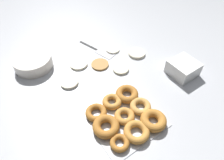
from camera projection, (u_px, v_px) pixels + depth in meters
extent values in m
plane|color=#B2B5BA|center=(116.00, 72.00, 1.10)|extent=(3.00, 3.00, 0.00)
cylinder|color=silver|center=(113.00, 49.00, 1.23)|extent=(0.08, 0.08, 0.01)
cylinder|color=beige|center=(79.00, 64.00, 1.14)|extent=(0.10, 0.10, 0.01)
cylinder|color=beige|center=(69.00, 82.00, 1.04)|extent=(0.09, 0.09, 0.01)
cylinder|color=beige|center=(121.00, 69.00, 1.11)|extent=(0.09, 0.09, 0.01)
cylinder|color=#B27F42|center=(100.00, 64.00, 1.14)|extent=(0.10, 0.10, 0.01)
cylinder|color=beige|center=(137.00, 53.00, 1.21)|extent=(0.10, 0.10, 0.02)
cube|color=silver|center=(124.00, 118.00, 0.89)|extent=(0.30, 0.30, 0.01)
torus|color=#AD6B28|center=(120.00, 143.00, 0.79)|extent=(0.08, 0.08, 0.02)
torus|color=#C68438|center=(137.00, 132.00, 0.82)|extent=(0.11, 0.11, 0.03)
torus|color=#B7752D|center=(153.00, 120.00, 0.86)|extent=(0.11, 0.11, 0.04)
torus|color=#AD6B28|center=(106.00, 126.00, 0.84)|extent=(0.11, 0.11, 0.04)
torus|color=#C68438|center=(124.00, 116.00, 0.88)|extent=(0.09, 0.09, 0.03)
torus|color=#D19347|center=(140.00, 106.00, 0.91)|extent=(0.10, 0.10, 0.03)
torus|color=#AD6B28|center=(96.00, 112.00, 0.89)|extent=(0.10, 0.10, 0.03)
torus|color=#C68438|center=(112.00, 102.00, 0.93)|extent=(0.09, 0.09, 0.03)
torus|color=#AD6B28|center=(127.00, 94.00, 0.96)|extent=(0.11, 0.11, 0.03)
cylinder|color=silver|center=(33.00, 62.00, 1.11)|extent=(0.21, 0.21, 0.07)
cube|color=white|center=(182.00, 72.00, 1.09)|extent=(0.14, 0.14, 0.02)
cube|color=white|center=(183.00, 69.00, 1.07)|extent=(0.14, 0.14, 0.02)
cube|color=white|center=(184.00, 67.00, 1.06)|extent=(0.14, 0.14, 0.02)
cube|color=white|center=(185.00, 64.00, 1.05)|extent=(0.14, 0.14, 0.02)
cube|color=black|center=(89.00, 45.00, 1.27)|extent=(0.06, 0.14, 0.01)
cube|color=#BCBCC1|center=(105.00, 53.00, 1.21)|extent=(0.09, 0.13, 0.01)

